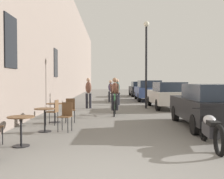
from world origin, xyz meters
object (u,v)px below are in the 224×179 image
at_px(parked_car_second, 167,95).
at_px(pedestrian_near, 88,91).
at_px(cafe_table_near, 21,125).
at_px(cafe_table_mid, 45,115).
at_px(parked_car_fourth, 139,89).
at_px(parked_motorcycle, 211,130).
at_px(cafe_chair_far_toward_street, 54,110).
at_px(pedestrian_mid, 117,90).
at_px(cafe_chair_far_toward_wall, 70,108).
at_px(parked_car_third, 148,90).
at_px(cafe_chair_mid_toward_street, 66,115).
at_px(cafe_table_far, 55,109).
at_px(street_lamp, 146,53).
at_px(cyclist_on_bicycle, 115,97).
at_px(pedestrian_far, 111,90).
at_px(parked_car_nearest, 208,105).

bearing_deg(parked_car_second, pedestrian_near, 179.49).
height_order(cafe_table_near, cafe_table_mid, same).
relative_size(parked_car_second, parked_car_fourth, 1.01).
bearing_deg(cafe_table_mid, parked_motorcycle, -24.26).
relative_size(cafe_chair_far_toward_street, pedestrian_mid, 0.53).
height_order(cafe_chair_far_toward_wall, parked_car_third, parked_car_third).
relative_size(cafe_table_near, parked_car_fourth, 0.17).
relative_size(cafe_chair_mid_toward_street, cafe_chair_far_toward_street, 1.00).
height_order(cafe_table_far, parked_car_third, parked_car_third).
bearing_deg(cafe_chair_far_toward_street, cafe_table_far, 97.47).
xyz_separation_m(cafe_chair_mid_toward_street, street_lamp, (3.48, 6.79, 2.59)).
relative_size(cafe_table_far, cyclist_on_bicycle, 0.41).
distance_m(street_lamp, parked_motorcycle, 9.25).
xyz_separation_m(cafe_table_mid, parked_motorcycle, (4.39, -1.98, -0.12)).
xyz_separation_m(pedestrian_far, parked_car_nearest, (3.14, -10.75, -0.14)).
height_order(cafe_chair_far_toward_street, cafe_chair_far_toward_wall, same).
distance_m(parked_car_third, parked_car_fourth, 6.02).
bearing_deg(cafe_chair_far_toward_street, parked_car_nearest, -7.11).
distance_m(cafe_table_mid, parked_car_fourth, 19.46).
relative_size(parked_car_third, parked_car_fourth, 1.08).
distance_m(parked_car_second, parked_car_fourth, 11.83).
height_order(cafe_chair_far_toward_street, parked_car_nearest, parked_car_nearest).
distance_m(cafe_chair_far_toward_wall, pedestrian_far, 9.60).
bearing_deg(parked_car_fourth, cafe_table_near, -104.29).
height_order(cafe_table_far, cyclist_on_bicycle, cyclist_on_bicycle).
bearing_deg(parked_motorcycle, parked_car_third, 87.07).
height_order(cyclist_on_bicycle, parked_motorcycle, cyclist_on_bicycle).
relative_size(cafe_table_mid, cafe_chair_far_toward_street, 0.81).
xyz_separation_m(cafe_chair_mid_toward_street, cafe_chair_far_toward_wall, (-0.12, 1.86, 0.00)).
relative_size(cafe_table_far, street_lamp, 0.15).
distance_m(cafe_table_mid, cyclist_on_bicycle, 4.69).
xyz_separation_m(cafe_table_near, cafe_chair_far_toward_wall, (0.66, 3.80, -0.00)).
bearing_deg(pedestrian_far, cafe_table_near, -99.88).
relative_size(pedestrian_near, street_lamp, 0.35).
xyz_separation_m(cafe_chair_mid_toward_street, pedestrian_far, (1.53, 11.31, 0.38)).
distance_m(cafe_chair_mid_toward_street, parked_car_fourth, 19.23).
height_order(street_lamp, parked_motorcycle, street_lamp).
relative_size(pedestrian_near, parked_car_third, 0.38).
relative_size(cafe_chair_mid_toward_street, pedestrian_near, 0.52).
bearing_deg(parked_car_fourth, cafe_chair_far_toward_street, -106.24).
distance_m(pedestrian_near, street_lamp, 3.90).
bearing_deg(cafe_chair_far_toward_street, cyclist_on_bicycle, 51.31).
xyz_separation_m(pedestrian_near, pedestrian_mid, (1.70, 2.02, -0.03)).
bearing_deg(cyclist_on_bicycle, cafe_chair_far_toward_wall, -129.06).
bearing_deg(cafe_table_far, pedestrian_far, 76.89).
distance_m(cafe_table_near, cyclist_on_bicycle, 6.43).
relative_size(cafe_chair_mid_toward_street, cafe_table_far, 1.24).
bearing_deg(cafe_table_near, cafe_table_far, 88.64).
bearing_deg(parked_car_nearest, cafe_chair_mid_toward_street, -173.20).
distance_m(pedestrian_far, parked_car_nearest, 11.20).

